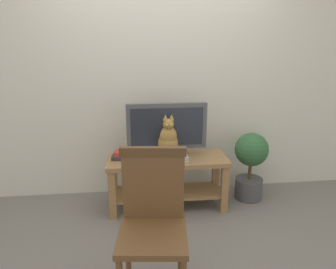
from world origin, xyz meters
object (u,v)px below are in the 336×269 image
(book_stack, at_px, (124,155))
(potted_plant, at_px, (251,162))
(media_box, at_px, (168,157))
(tv_stand, at_px, (167,173))
(wooden_chair, at_px, (153,215))
(cat, at_px, (168,140))
(tv, at_px, (167,129))

(book_stack, relative_size, potted_plant, 0.34)
(media_box, distance_m, potted_plant, 0.94)
(tv_stand, bearing_deg, wooden_chair, -100.95)
(cat, bearing_deg, wooden_chair, -101.65)
(tv, bearing_deg, media_box, -90.34)
(tv, distance_m, potted_plant, 1.00)
(tv, distance_m, book_stack, 0.51)
(potted_plant, bearing_deg, tv, -178.24)
(potted_plant, bearing_deg, tv_stand, -174.86)
(cat, relative_size, wooden_chair, 0.41)
(tv_stand, distance_m, book_stack, 0.48)
(wooden_chair, bearing_deg, tv, 79.53)
(tv_stand, relative_size, potted_plant, 1.62)
(tv_stand, distance_m, potted_plant, 0.92)
(cat, xyz_separation_m, book_stack, (-0.44, 0.11, -0.18))
(cat, height_order, potted_plant, cat)
(tv, height_order, wooden_chair, tv)
(wooden_chair, relative_size, book_stack, 4.05)
(potted_plant, bearing_deg, wooden_chair, -132.63)
(potted_plant, bearing_deg, media_box, -171.46)
(tv, distance_m, media_box, 0.28)
(media_box, bearing_deg, tv, 89.66)
(book_stack, bearing_deg, media_box, -12.28)
(tv, relative_size, cat, 1.92)
(tv, xyz_separation_m, book_stack, (-0.44, -0.01, -0.25))
(cat, bearing_deg, book_stack, 166.14)
(media_box, relative_size, wooden_chair, 0.37)
(tv_stand, height_order, wooden_chair, wooden_chair)
(tv_stand, xyz_separation_m, wooden_chair, (-0.22, -1.15, 0.21))
(tv, height_order, book_stack, tv)
(cat, xyz_separation_m, potted_plant, (0.91, 0.15, -0.33))
(cat, height_order, wooden_chair, wooden_chair)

